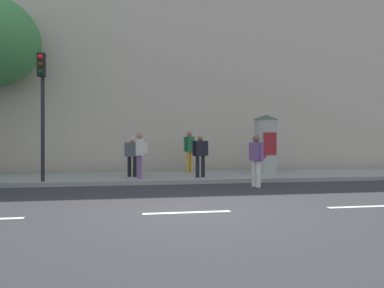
% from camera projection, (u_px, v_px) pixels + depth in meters
% --- Properties ---
extents(ground_plane, '(80.00, 80.00, 0.00)m').
position_uv_depth(ground_plane, '(187.00, 213.00, 7.44)').
color(ground_plane, '#2B2B2D').
extents(sidewalk_curb, '(36.00, 4.00, 0.15)m').
position_uv_depth(sidewalk_curb, '(158.00, 177.00, 14.33)').
color(sidewalk_curb, gray).
rests_on(sidewalk_curb, ground_plane).
extents(lane_markings, '(25.80, 0.16, 0.01)m').
position_uv_depth(lane_markings, '(187.00, 212.00, 7.44)').
color(lane_markings, silver).
rests_on(lane_markings, ground_plane).
extents(building_backdrop, '(36.00, 5.00, 11.54)m').
position_uv_depth(building_backdrop, '(150.00, 59.00, 19.24)').
color(building_backdrop, '#B7A893').
rests_on(building_backdrop, ground_plane).
extents(traffic_light, '(0.24, 0.45, 4.14)m').
position_uv_depth(traffic_light, '(42.00, 95.00, 11.91)').
color(traffic_light, black).
rests_on(traffic_light, sidewalk_curb).
extents(poster_column, '(1.01, 1.01, 2.44)m').
position_uv_depth(poster_column, '(266.00, 143.00, 15.32)').
color(poster_column, '#9E9B93').
rests_on(poster_column, sidewalk_curb).
extents(pedestrian_in_light_jacket, '(0.47, 0.62, 1.66)m').
position_uv_depth(pedestrian_in_light_jacket, '(257.00, 156.00, 11.74)').
color(pedestrian_in_light_jacket, silver).
rests_on(pedestrian_in_light_jacket, ground_plane).
extents(pedestrian_in_dark_shirt, '(0.62, 0.34, 1.55)m').
position_uv_depth(pedestrian_in_dark_shirt, '(200.00, 153.00, 13.45)').
color(pedestrian_in_dark_shirt, black).
rests_on(pedestrian_in_dark_shirt, sidewalk_curb).
extents(pedestrian_in_red_top, '(0.40, 0.59, 1.62)m').
position_uv_depth(pedestrian_in_red_top, '(140.00, 151.00, 12.88)').
color(pedestrian_in_red_top, '#724C84').
rests_on(pedestrian_in_red_top, sidewalk_curb).
extents(pedestrian_tallest, '(0.56, 0.47, 1.48)m').
position_uv_depth(pedestrian_tallest, '(132.00, 153.00, 13.64)').
color(pedestrian_tallest, black).
rests_on(pedestrian_tallest, sidewalk_curb).
extents(pedestrian_near_pole, '(0.50, 0.46, 1.77)m').
position_uv_depth(pedestrian_near_pole, '(189.00, 148.00, 15.69)').
color(pedestrian_near_pole, '#B78C33').
rests_on(pedestrian_near_pole, sidewalk_curb).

